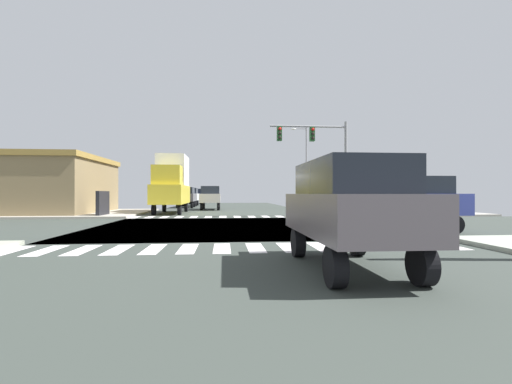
{
  "coord_description": "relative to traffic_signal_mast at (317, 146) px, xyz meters",
  "views": [
    {
      "loc": [
        -0.71,
        -18.15,
        1.63
      ],
      "look_at": [
        1.81,
        9.91,
        1.74
      ],
      "focal_mm": 25.51,
      "sensor_mm": 36.0,
      "label": 1
    }
  ],
  "objects": [
    {
      "name": "ground",
      "position": [
        -5.99,
        -7.31,
        -5.02
      ],
      "size": [
        90.0,
        90.0,
        0.05
      ],
      "color": "#343A35"
    },
    {
      "name": "sidewalk_corner_ne",
      "position": [
        7.01,
        4.69,
        -4.93
      ],
      "size": [
        12.0,
        12.0,
        0.14
      ],
      "color": "#A09B91",
      "rests_on": "ground"
    },
    {
      "name": "sidewalk_corner_nw",
      "position": [
        -18.99,
        4.69,
        -4.93
      ],
      "size": [
        12.0,
        12.0,
        0.14
      ],
      "color": "#A59F91",
      "rests_on": "ground"
    },
    {
      "name": "crosswalk_near",
      "position": [
        -6.24,
        -14.61,
        -4.99
      ],
      "size": [
        13.5,
        2.0,
        0.01
      ],
      "color": "white",
      "rests_on": "ground"
    },
    {
      "name": "crosswalk_far",
      "position": [
        -6.24,
        -0.01,
        -4.99
      ],
      "size": [
        13.5,
        2.0,
        0.01
      ],
      "color": "white",
      "rests_on": "ground"
    },
    {
      "name": "traffic_signal_mast",
      "position": [
        0.0,
        0.0,
        0.0
      ],
      "size": [
        5.61,
        0.55,
        6.82
      ],
      "color": "gray",
      "rests_on": "ground"
    },
    {
      "name": "street_lamp",
      "position": [
        1.82,
        12.32,
        0.1
      ],
      "size": [
        1.78,
        0.32,
        8.59
      ],
      "color": "gray",
      "rests_on": "ground"
    },
    {
      "name": "bank_building",
      "position": [
        -24.06,
        4.75,
        -2.71
      ],
      "size": [
        16.75,
        10.38,
        4.55
      ],
      "color": "olive",
      "rests_on": "ground"
    },
    {
      "name": "suv_nearside_1",
      "position": [
        -3.99,
        -17.77,
        -3.6
      ],
      "size": [
        1.96,
        4.6,
        2.34
      ],
      "color": "black",
      "rests_on": "ground"
    },
    {
      "name": "suv_farside_2",
      "position": [
        -10.99,
        16.93,
        -3.6
      ],
      "size": [
        1.96,
        4.6,
        2.34
      ],
      "rotation": [
        0.0,
        0.0,
        3.14
      ],
      "color": "black",
      "rests_on": "ground"
    },
    {
      "name": "box_truck_crossing_1",
      "position": [
        -10.99,
        5.23,
        -2.43
      ],
      "size": [
        2.4,
        7.2,
        4.85
      ],
      "rotation": [
        0.0,
        0.0,
        3.14
      ],
      "color": "black",
      "rests_on": "ground"
    },
    {
      "name": "pickup_queued_1",
      "position": [
        -7.99,
        11.27,
        -3.7
      ],
      "size": [
        2.0,
        5.1,
        2.35
      ],
      "rotation": [
        0.0,
        0.0,
        3.14
      ],
      "color": "black",
      "rests_on": "ground"
    },
    {
      "name": "pickup_leading_2",
      "position": [
        -10.99,
        32.09,
        -3.7
      ],
      "size": [
        2.0,
        5.1,
        2.35
      ],
      "rotation": [
        0.0,
        0.0,
        3.14
      ],
      "color": "black",
      "rests_on": "ground"
    },
    {
      "name": "suv_trailing_3",
      "position": [
        -10.99,
        22.54,
        -3.6
      ],
      "size": [
        1.96,
        4.6,
        2.34
      ],
      "rotation": [
        0.0,
        0.0,
        3.14
      ],
      "color": "black",
      "rests_on": "ground"
    },
    {
      "name": "suv_middle_4",
      "position": [
        1.01,
        -10.81,
        -3.6
      ],
      "size": [
        4.6,
        1.96,
        2.34
      ],
      "rotation": [
        0.0,
        0.0,
        1.57
      ],
      "color": "black",
      "rests_on": "ground"
    }
  ]
}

